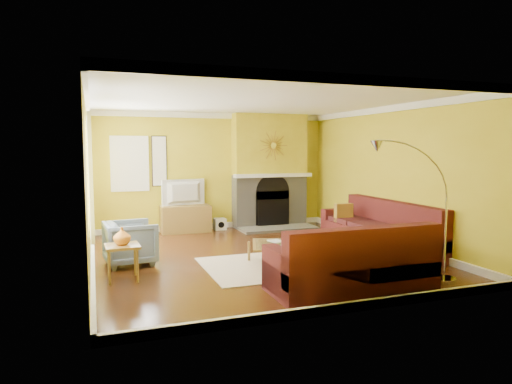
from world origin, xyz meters
name	(u,v)px	position (x,y,z in m)	size (l,w,h in m)	color
floor	(257,256)	(0.00, 0.00, -0.01)	(5.50, 6.00, 0.02)	#502810
ceiling	(257,100)	(0.00, 0.00, 2.71)	(5.50, 6.00, 0.02)	white
wall_back	(213,171)	(0.00, 3.01, 1.35)	(5.50, 0.02, 2.70)	gold
wall_front	(348,197)	(0.00, -3.01, 1.35)	(5.50, 0.02, 2.70)	gold
wall_left	(87,184)	(-2.76, 0.00, 1.35)	(0.02, 6.00, 2.70)	gold
wall_right	(390,176)	(2.76, 0.00, 1.35)	(0.02, 6.00, 2.70)	gold
baseboard	(257,252)	(0.00, 0.00, 0.06)	(5.50, 6.00, 0.12)	white
crown_molding	(257,104)	(0.00, 0.00, 2.64)	(5.50, 6.00, 0.12)	white
window_left_near	(90,170)	(-2.72, 1.30, 1.50)	(0.06, 1.22, 1.72)	white
window_left_far	(89,176)	(-2.72, -0.60, 1.50)	(0.06, 1.22, 1.72)	white
window_back	(130,164)	(-1.90, 2.96, 1.55)	(0.82, 0.06, 1.22)	white
wall_art	(159,161)	(-1.25, 2.97, 1.60)	(0.34, 0.04, 1.14)	white
fireplace	(270,171)	(1.35, 2.80, 1.35)	(1.80, 0.40, 2.70)	gray
mantel	(273,175)	(1.35, 2.56, 1.25)	(1.92, 0.22, 0.08)	white
hearth	(278,228)	(1.35, 2.25, 0.03)	(1.80, 0.70, 0.06)	gray
sunburst	(273,146)	(1.35, 2.57, 1.95)	(0.70, 0.04, 0.70)	olive
rug	(279,265)	(0.12, -0.75, 0.01)	(2.40, 1.80, 0.02)	beige
sectional_sofa	(334,235)	(1.09, -0.80, 0.45)	(3.32, 3.80, 0.90)	#591C1E
coffee_table	(281,254)	(0.15, -0.74, 0.18)	(0.91, 0.91, 0.36)	white
media_console	(186,219)	(-0.73, 2.69, 0.30)	(1.10, 0.50, 0.61)	olive
tv	(185,193)	(-0.73, 2.69, 0.90)	(1.01, 0.13, 0.58)	black
subwoofer	(220,224)	(0.08, 2.73, 0.13)	(0.26, 0.26, 0.26)	white
armchair	(130,243)	(-2.13, 0.13, 0.36)	(0.77, 0.79, 0.72)	slate
side_table	(123,263)	(-2.31, -0.76, 0.26)	(0.47, 0.47, 0.52)	olive
vase	(122,236)	(-2.31, -0.76, 0.64)	(0.25, 0.25, 0.26)	orange
book	(271,242)	(0.02, -0.65, 0.37)	(0.20, 0.27, 0.03)	white
arc_lamp	(415,214)	(1.44, -2.37, 0.99)	(1.27, 0.36, 1.98)	silver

